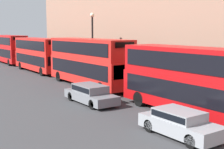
{
  "coord_description": "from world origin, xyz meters",
  "views": [
    {
      "loc": [
        -12.75,
        -5.7,
        5.08
      ],
      "look_at": [
        0.48,
        13.5,
        1.78
      ],
      "focal_mm": 50.0,
      "sensor_mm": 36.0,
      "label": 1
    }
  ],
  "objects": [
    {
      "name": "street_lamp",
      "position": [
        3.55,
        21.45,
        4.19
      ],
      "size": [
        0.44,
        0.44,
        6.83
      ],
      "color": "black",
      "rests_on": "ground"
    },
    {
      "name": "car_hatchback",
      "position": [
        -1.8,
        12.86,
        0.7
      ],
      "size": [
        1.8,
        4.72,
        1.31
      ],
      "color": "slate",
      "rests_on": "ground"
    },
    {
      "name": "bus_third_in_queue",
      "position": [
        1.6,
        31.03,
        2.29
      ],
      "size": [
        2.59,
        10.47,
        4.15
      ],
      "color": "red",
      "rests_on": "ground"
    },
    {
      "name": "car_dark_sedan",
      "position": [
        -1.8,
        4.42,
        0.69
      ],
      "size": [
        1.75,
        4.24,
        1.29
      ],
      "color": "gray",
      "rests_on": "ground"
    },
    {
      "name": "bus_trailing",
      "position": [
        1.6,
        43.42,
        2.39
      ],
      "size": [
        2.59,
        10.65,
        4.34
      ],
      "color": "red",
      "rests_on": "ground"
    },
    {
      "name": "bus_leading",
      "position": [
        1.6,
        6.13,
        2.27
      ],
      "size": [
        2.59,
        11.38,
        4.1
      ],
      "color": "#B20C0F",
      "rests_on": "ground"
    },
    {
      "name": "bus_second_in_queue",
      "position": [
        1.6,
        18.92,
        2.4
      ],
      "size": [
        2.59,
        11.14,
        4.34
      ],
      "color": "red",
      "rests_on": "ground"
    },
    {
      "name": "pedestrian",
      "position": [
        3.84,
        24.15,
        0.85
      ],
      "size": [
        0.36,
        0.36,
        1.82
      ],
      "color": "brown",
      "rests_on": "ground"
    }
  ]
}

